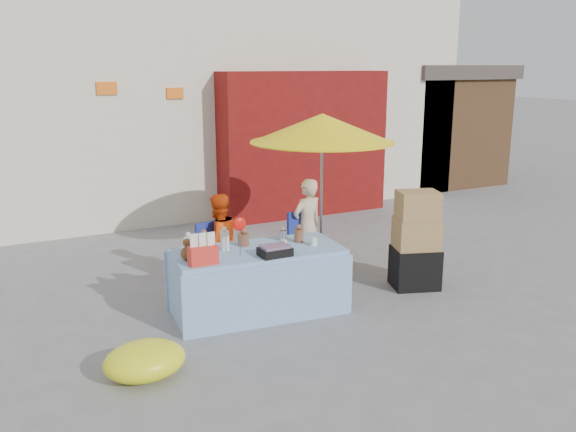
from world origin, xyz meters
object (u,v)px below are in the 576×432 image
chair_right (312,257)px  chair_left (223,271)px  market_table (257,280)px  vendor_orange (218,242)px  box_stack (416,243)px  vendor_beige (307,226)px  umbrella (322,129)px

chair_right → chair_left: bearing=167.5°
market_table → chair_left: 0.78m
vendor_orange → box_stack: (2.17, -1.10, -0.03)m
chair_left → box_stack: (2.18, -0.96, 0.31)m
vendor_orange → chair_right: bearing=161.3°
market_table → chair_right: bearing=39.7°
vendor_orange → vendor_beige: vendor_beige is taller
market_table → chair_right: size_ratio=2.33×
market_table → vendor_orange: bearing=102.4°
box_stack → chair_left: bearing=156.1°
market_table → umbrella: 2.34m
vendor_orange → chair_left: bearing=76.0°
chair_right → vendor_beige: (0.00, 0.13, 0.38)m
vendor_orange → umbrella: size_ratio=0.57×
market_table → chair_right: market_table is taller
chair_left → vendor_orange: bearing=76.0°
vendor_beige → chair_left: bearing=-6.4°
box_stack → chair_right: bearing=133.8°
chair_left → vendor_orange: (0.00, 0.13, 0.34)m
vendor_beige → umbrella: (0.30, 0.15, 1.25)m
market_table → vendor_orange: (-0.10, 0.90, 0.22)m
vendor_orange → vendor_beige: 1.25m
chair_right → vendor_orange: vendor_orange is taller
vendor_orange → market_table: bearing=84.0°
vendor_orange → box_stack: size_ratio=0.98×
umbrella → vendor_orange: bearing=-174.5°
market_table → vendor_beige: size_ratio=1.55×
chair_right → vendor_orange: bearing=161.3°
chair_right → vendor_beige: size_ratio=0.67×
chair_right → box_stack: box_stack is taller
chair_left → box_stack: size_ratio=0.69×
market_table → vendor_orange: size_ratio=1.66×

